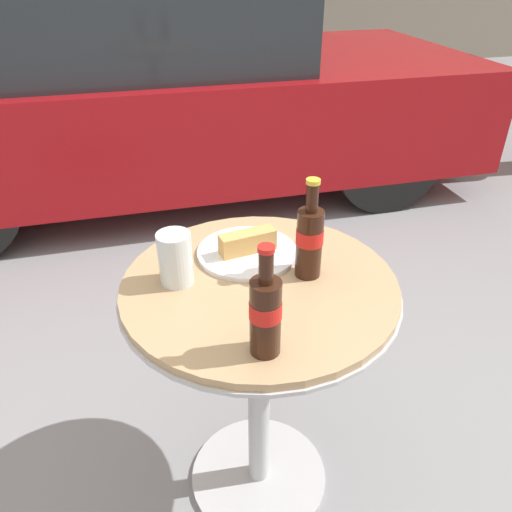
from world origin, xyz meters
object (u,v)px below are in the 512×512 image
Objects in this scene: bistro_table at (259,345)px; cola_bottle_right at (265,313)px; drinking_glass at (175,260)px; parked_car at (163,94)px; cola_bottle_left at (310,240)px; lunch_plate_near at (249,249)px.

cola_bottle_right is at bearing -102.24° from bistro_table.
parked_car reaches higher than drinking_glass.
lunch_plate_near is at bearing 132.67° from cola_bottle_left.
lunch_plate_near is (0.19, 0.07, -0.04)m from drinking_glass.
bistro_table is 0.38m from cola_bottle_right.
drinking_glass is at bearing 170.60° from cola_bottle_left.
bistro_table is 0.19× the size of parked_car.
cola_bottle_left reaches higher than drinking_glass.
drinking_glass reaches higher than lunch_plate_near.
lunch_plate_near is (-0.12, 0.13, -0.08)m from cola_bottle_left.
lunch_plate_near is at bearing -89.64° from parked_car.
lunch_plate_near is 2.29m from parked_car.
parked_car is at bearing 85.69° from drinking_glass.
parked_car reaches higher than cola_bottle_left.
lunch_plate_near is 0.07× the size of parked_car.
cola_bottle_left is 0.32m from drinking_glass.
cola_bottle_right is 0.06× the size of parked_car.
parked_car is (-0.01, 2.41, 0.05)m from bistro_table.
cola_bottle_right is 2.65m from parked_car.
cola_bottle_right is 0.31m from drinking_glass.
lunch_plate_near is at bearing 81.32° from cola_bottle_right.
bistro_table is 5.92× the size of drinking_glass.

